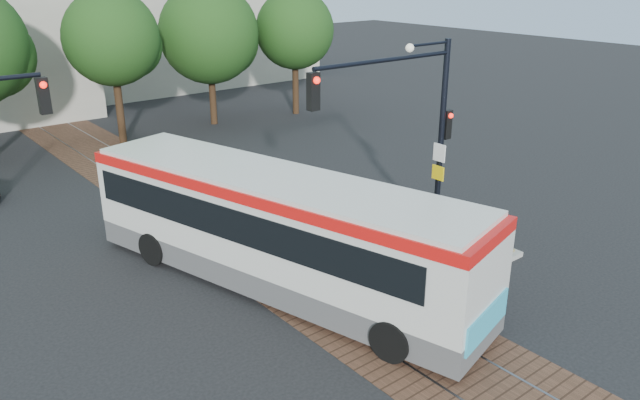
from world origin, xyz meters
The scene contains 6 objects.
ground centered at (0.00, 0.00, 0.00)m, with size 120.00×120.00×0.00m, color black.
trackbed centered at (0.00, 4.00, 0.01)m, with size 3.60×40.00×0.02m.
tree_row centered at (1.21, 16.42, 4.85)m, with size 26.40×5.60×7.67m.
city_bus centered at (-0.88, -0.38, 1.76)m, with size 5.45×12.05×3.17m.
traffic_island centered at (4.82, -0.90, 0.33)m, with size 2.20×5.20×1.13m.
signal_pole_main centered at (3.86, -0.81, 4.16)m, with size 5.49×0.46×6.00m.
Camera 1 is at (-9.45, -12.95, 8.26)m, focal length 35.00 mm.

